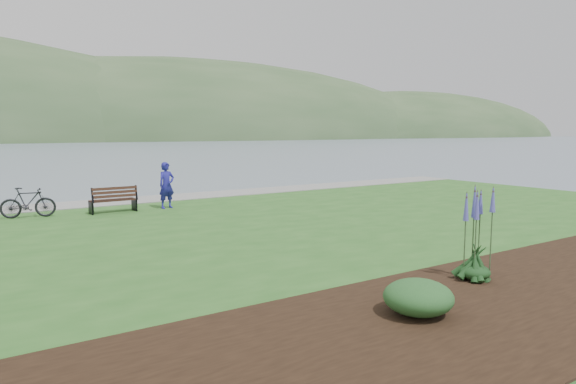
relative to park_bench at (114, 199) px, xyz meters
name	(u,v)px	position (x,y,z in m)	size (l,w,h in m)	color
ground	(260,230)	(3.80, -4.07, -0.90)	(600.00, 600.00, 0.00)	slate
lawn	(292,234)	(3.80, -6.07, -0.70)	(34.00, 20.00, 0.40)	#285A20
shoreline_path	(183,197)	(3.80, 2.83, -0.48)	(34.00, 2.20, 0.03)	gray
far_hillside	(50,141)	(23.80, 165.93, -0.90)	(580.00, 80.00, 38.00)	#35532E
park_bench	(114,199)	(0.00, 0.00, 0.00)	(1.63, 0.67, 1.00)	black
person	(167,181)	(2.01, -0.04, 0.55)	(0.76, 0.52, 2.10)	navy
bicycle_b	(28,202)	(-2.76, 0.51, 0.03)	(1.76, 0.51, 1.06)	black
echium_4	(476,232)	(3.63, -12.79, 0.50)	(0.62, 0.62, 2.24)	#123315
shrub_0	(418,297)	(1.20, -13.53, -0.18)	(1.13, 1.13, 0.56)	#1E4C21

